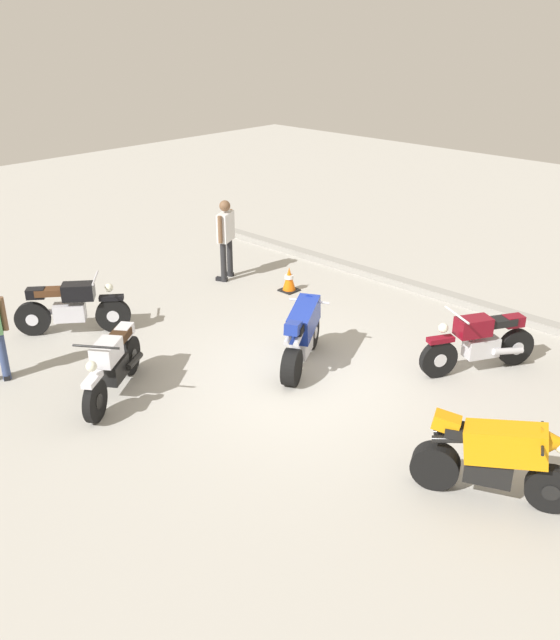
% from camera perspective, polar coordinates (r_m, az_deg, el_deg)
% --- Properties ---
extents(ground_plane, '(40.00, 40.00, 0.00)m').
position_cam_1_polar(ground_plane, '(10.98, 2.05, -5.12)').
color(ground_plane, '#ADAAA3').
extents(curb_edge, '(14.00, 0.30, 0.15)m').
position_cam_1_polar(curb_edge, '(14.39, 14.35, 1.82)').
color(curb_edge, gray).
rests_on(curb_edge, ground).
extents(motorcycle_orange_sportbike, '(1.86, 1.02, 1.14)m').
position_cam_1_polar(motorcycle_orange_sportbike, '(8.60, 17.73, -10.95)').
color(motorcycle_orange_sportbike, black).
rests_on(motorcycle_orange_sportbike, ground).
extents(motorcycle_maroon_cruiser, '(1.12, 1.88, 1.09)m').
position_cam_1_polar(motorcycle_maroon_cruiser, '(11.52, 16.51, -1.79)').
color(motorcycle_maroon_cruiser, black).
rests_on(motorcycle_maroon_cruiser, ground).
extents(motorcycle_blue_sportbike, '(1.10, 1.81, 1.14)m').
position_cam_1_polar(motorcycle_blue_sportbike, '(11.21, 1.90, -1.06)').
color(motorcycle_blue_sportbike, black).
rests_on(motorcycle_blue_sportbike, ground).
extents(motorcycle_black_cruiser, '(1.43, 1.68, 1.09)m').
position_cam_1_polar(motorcycle_black_cruiser, '(12.95, -17.20, 1.06)').
color(motorcycle_black_cruiser, black).
rests_on(motorcycle_black_cruiser, ground).
extents(motorcycle_silver_cruiser, '(1.30, 1.78, 1.09)m').
position_cam_1_polar(motorcycle_silver_cruiser, '(10.66, -13.91, -3.68)').
color(motorcycle_silver_cruiser, black).
rests_on(motorcycle_silver_cruiser, ground).
extents(person_in_white_shirt, '(0.47, 0.65, 1.78)m').
position_cam_1_polar(person_in_white_shirt, '(14.91, -4.60, 7.23)').
color(person_in_white_shirt, '#262628').
rests_on(person_in_white_shirt, ground).
extents(traffic_cone, '(0.36, 0.36, 0.53)m').
position_cam_1_polar(traffic_cone, '(14.42, 0.78, 3.44)').
color(traffic_cone, black).
rests_on(traffic_cone, ground).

